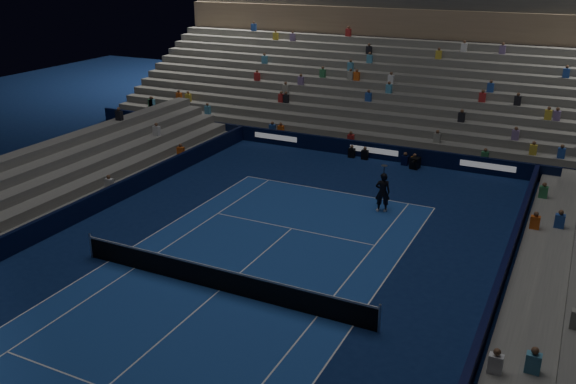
# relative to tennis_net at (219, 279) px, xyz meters

# --- Properties ---
(ground) EXTENTS (90.00, 90.00, 0.00)m
(ground) POSITION_rel_tennis_net_xyz_m (0.00, 0.00, -0.50)
(ground) COLOR #0C1D4C
(ground) RESTS_ON ground
(court_surface) EXTENTS (10.97, 23.77, 0.01)m
(court_surface) POSITION_rel_tennis_net_xyz_m (0.00, 0.00, -0.50)
(court_surface) COLOR #1A4294
(court_surface) RESTS_ON ground
(sponsor_barrier_far) EXTENTS (44.00, 0.25, 1.00)m
(sponsor_barrier_far) POSITION_rel_tennis_net_xyz_m (0.00, 18.50, -0.00)
(sponsor_barrier_far) COLOR black
(sponsor_barrier_far) RESTS_ON ground
(sponsor_barrier_east) EXTENTS (0.25, 37.00, 1.00)m
(sponsor_barrier_east) POSITION_rel_tennis_net_xyz_m (9.70, 0.00, -0.00)
(sponsor_barrier_east) COLOR #080C32
(sponsor_barrier_east) RESTS_ON ground
(sponsor_barrier_west) EXTENTS (0.25, 37.00, 1.00)m
(sponsor_barrier_west) POSITION_rel_tennis_net_xyz_m (-9.70, 0.00, -0.00)
(sponsor_barrier_west) COLOR black
(sponsor_barrier_west) RESTS_ON ground
(grandstand_main) EXTENTS (44.00, 15.20, 11.20)m
(grandstand_main) POSITION_rel_tennis_net_xyz_m (0.00, 27.90, 2.87)
(grandstand_main) COLOR slate
(grandstand_main) RESTS_ON ground
(tennis_net) EXTENTS (12.90, 0.10, 1.10)m
(tennis_net) POSITION_rel_tennis_net_xyz_m (0.00, 0.00, 0.00)
(tennis_net) COLOR #B2B2B7
(tennis_net) RESTS_ON ground
(tennis_player) EXTENTS (0.86, 0.69, 2.04)m
(tennis_player) POSITION_rel_tennis_net_xyz_m (3.15, 10.36, 0.52)
(tennis_player) COLOR black
(tennis_player) RESTS_ON ground
(broadcast_camera) EXTENTS (0.59, 1.01, 0.68)m
(broadcast_camera) POSITION_rel_tennis_net_xyz_m (2.87, 17.65, -0.16)
(broadcast_camera) COLOR black
(broadcast_camera) RESTS_ON ground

